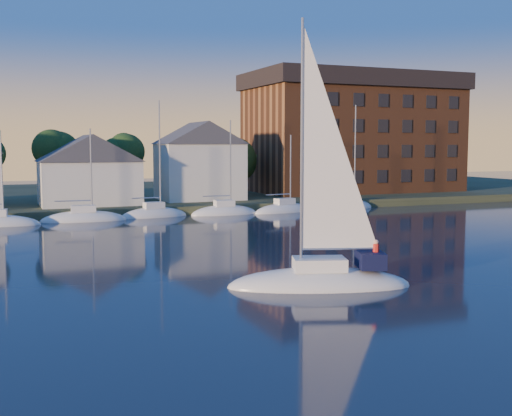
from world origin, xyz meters
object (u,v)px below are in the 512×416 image
clubhouse_east (199,160)px  hero_sailboat (322,275)px  condo_block (353,132)px  clubhouse_centre (89,169)px

clubhouse_east → hero_sailboat: hero_sailboat is taller
clubhouse_east → hero_sailboat: 47.72m
condo_block → hero_sailboat: (-33.61, -52.75, -9.15)m
hero_sailboat → clubhouse_centre: bearing=-63.0°
clubhouse_centre → hero_sailboat: size_ratio=0.73×
condo_block → hero_sailboat: condo_block is taller
condo_block → clubhouse_centre: bearing=-168.8°
clubhouse_east → condo_block: 26.94m
clubhouse_centre → condo_block: bearing=11.2°
clubhouse_centre → hero_sailboat: 45.47m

